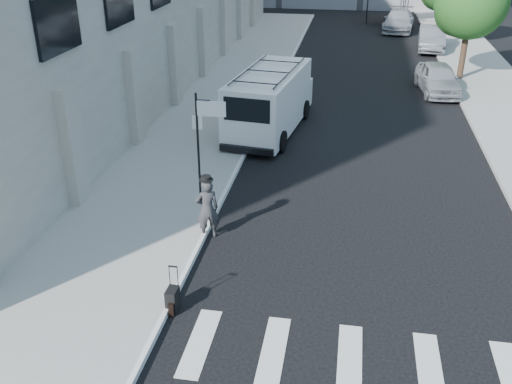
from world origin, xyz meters
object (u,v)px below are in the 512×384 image
at_px(suitcase, 173,299).
at_px(parked_car_b, 432,39).
at_px(cargo_van, 270,100).
at_px(parked_car_c, 399,21).
at_px(businessman, 207,209).
at_px(parked_car_a, 438,78).
at_px(briefcase, 172,306).

relative_size(suitcase, parked_car_b, 0.23).
bearing_deg(cargo_van, parked_car_c, 82.05).
bearing_deg(businessman, parked_car_a, -141.85).
distance_m(parked_car_a, parked_car_c, 16.93).
distance_m(briefcase, cargo_van, 12.57).
bearing_deg(parked_car_b, cargo_van, -111.46).
distance_m(parked_car_a, parked_car_b, 10.25).
height_order(businessman, parked_car_a, businessman).
relative_size(briefcase, parked_car_a, 0.10).
distance_m(cargo_van, parked_car_c, 24.65).
bearing_deg(parked_car_b, suitcase, -102.06).
bearing_deg(parked_car_b, parked_car_a, -89.60).
bearing_deg(parked_car_b, parked_car_c, 109.45).
distance_m(briefcase, parked_car_c, 36.94).
height_order(cargo_van, parked_car_b, cargo_van).
bearing_deg(cargo_van, suitcase, -84.70).
xyz_separation_m(businessman, suitcase, (0.00, -3.37, -0.60)).
relative_size(suitcase, parked_car_a, 0.25).
xyz_separation_m(businessman, parked_car_c, (6.90, 32.83, -0.12)).
height_order(parked_car_b, parked_car_c, parked_car_c).
height_order(businessman, parked_car_b, businessman).
bearing_deg(cargo_van, businessman, -85.44).
distance_m(businessman, parked_car_b, 27.57).
bearing_deg(parked_car_c, briefcase, -94.09).
distance_m(suitcase, parked_car_c, 36.86).
height_order(suitcase, parked_car_b, parked_car_b).
relative_size(businessman, parked_car_b, 0.38).
height_order(parked_car_a, parked_car_b, parked_car_b).
bearing_deg(cargo_van, briefcase, -84.69).
bearing_deg(parked_car_c, parked_car_a, -79.62).
relative_size(businessman, parked_car_a, 0.40).
relative_size(briefcase, cargo_van, 0.06).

